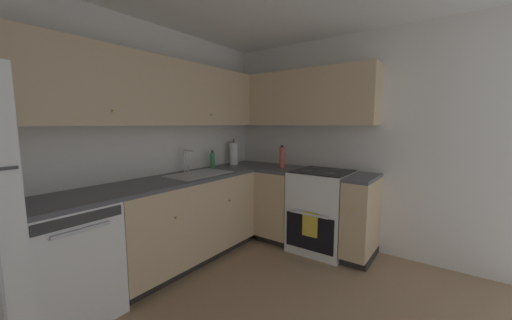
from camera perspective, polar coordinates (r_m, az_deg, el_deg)
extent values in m
cube|color=silver|center=(3.04, -24.42, 2.29)|extent=(3.77, 0.05, 2.45)
cube|color=silver|center=(3.52, 18.98, 3.12)|extent=(0.05, 3.28, 2.45)
cylinder|color=silver|center=(2.05, -41.58, -18.77)|extent=(0.02, 0.02, 0.68)
cube|color=white|center=(2.65, -33.56, -16.53)|extent=(0.60, 0.60, 0.88)
cube|color=#333333|center=(2.25, -31.48, -10.01)|extent=(0.55, 0.01, 0.07)
cube|color=silver|center=(2.26, -31.22, -11.79)|extent=(0.36, 0.02, 0.02)
cube|color=tan|center=(3.16, -13.94, -10.88)|extent=(1.63, 0.60, 0.79)
cube|color=black|center=(3.34, -14.05, -17.94)|extent=(1.63, 0.54, 0.09)
sphere|color=tan|center=(2.67, -15.61, -10.99)|extent=(0.02, 0.02, 0.02)
sphere|color=tan|center=(3.14, -5.24, -7.98)|extent=(0.02, 0.02, 0.02)
cube|color=#4C4C51|center=(3.06, -14.21, -3.55)|extent=(2.83, 0.60, 0.03)
cube|color=tan|center=(3.66, 5.08, -8.19)|extent=(0.60, 0.42, 0.79)
cube|color=black|center=(3.82, 5.24, -14.43)|extent=(0.54, 0.42, 0.09)
cube|color=tan|center=(3.29, 20.18, -10.39)|extent=(0.60, 0.26, 0.79)
cube|color=black|center=(3.47, 19.99, -17.18)|extent=(0.54, 0.26, 0.09)
sphere|color=tan|center=(2.96, 18.62, -9.30)|extent=(0.02, 0.02, 0.02)
cube|color=#4C4C51|center=(3.57, 5.15, -1.82)|extent=(0.60, 0.42, 0.03)
cube|color=#4C4C51|center=(3.19, 20.49, -3.34)|extent=(0.60, 0.26, 0.03)
cube|color=white|center=(3.45, 12.94, -9.75)|extent=(0.64, 0.62, 0.91)
cube|color=black|center=(3.22, 10.51, -14.01)|extent=(0.02, 0.55, 0.38)
cube|color=silver|center=(3.14, 10.43, -10.54)|extent=(0.02, 0.43, 0.02)
cube|color=black|center=(3.35, 13.16, -2.18)|extent=(0.59, 0.60, 0.01)
cube|color=white|center=(3.62, 15.07, -0.44)|extent=(0.03, 0.60, 0.15)
cylinder|color=#4C4C4C|center=(3.17, 14.45, -2.56)|extent=(0.11, 0.11, 0.01)
cylinder|color=#4C4C4C|center=(3.28, 10.01, -2.13)|extent=(0.11, 0.11, 0.01)
cylinder|color=#4C4C4C|center=(3.43, 16.18, -1.89)|extent=(0.11, 0.11, 0.01)
cylinder|color=#4C4C4C|center=(3.53, 12.01, -1.51)|extent=(0.11, 0.11, 0.01)
cube|color=gold|center=(3.16, 10.64, -12.49)|extent=(0.02, 0.17, 0.26)
cube|color=tan|center=(3.03, -18.84, 12.59)|extent=(2.51, 0.32, 0.64)
sphere|color=tan|center=(2.58, -26.58, 8.66)|extent=(0.02, 0.02, 0.02)
sphere|color=tan|center=(3.25, -8.84, 8.87)|extent=(0.02, 0.02, 0.02)
cube|color=tan|center=(3.60, 8.23, 11.98)|extent=(0.32, 1.87, 0.64)
cube|color=#B7B7BC|center=(3.15, -11.24, -2.75)|extent=(0.68, 0.40, 0.01)
cube|color=gray|center=(3.16, -11.22, -3.62)|extent=(0.63, 0.36, 0.09)
cube|color=#99999E|center=(3.16, -11.23, -3.38)|extent=(0.02, 0.35, 0.06)
cylinder|color=silver|center=(3.30, -14.01, -0.16)|extent=(0.02, 0.02, 0.26)
cylinder|color=silver|center=(3.23, -13.22, 1.84)|extent=(0.02, 0.15, 0.02)
cylinder|color=silver|center=(3.35, -13.30, -1.77)|extent=(0.02, 0.02, 0.06)
cylinder|color=#338C4C|center=(3.58, -8.62, -0.06)|extent=(0.06, 0.06, 0.19)
cylinder|color=#262626|center=(3.57, -8.65, 1.68)|extent=(0.03, 0.03, 0.03)
cylinder|color=white|center=(3.84, -4.44, 1.26)|extent=(0.11, 0.11, 0.29)
cylinder|color=#3F3F3F|center=(3.83, -4.44, 1.55)|extent=(0.02, 0.02, 0.35)
cylinder|color=#BF4C3F|center=(3.55, 5.18, 0.48)|extent=(0.07, 0.07, 0.25)
cylinder|color=black|center=(3.54, 5.20, 2.72)|extent=(0.04, 0.04, 0.02)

